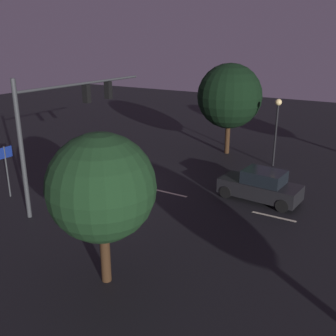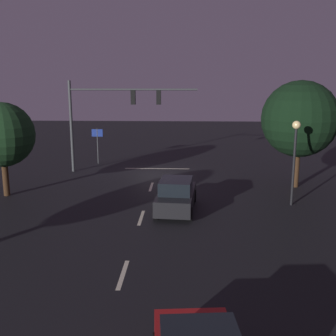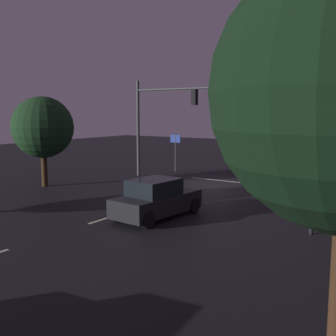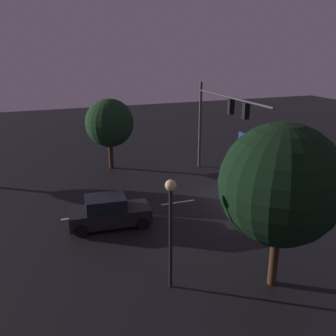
% 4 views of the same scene
% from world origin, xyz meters
% --- Properties ---
extents(ground_plane, '(80.00, 80.00, 0.00)m').
position_xyz_m(ground_plane, '(0.00, 0.00, 0.00)').
color(ground_plane, black).
extents(traffic_signal_assembly, '(9.35, 0.47, 6.71)m').
position_xyz_m(traffic_signal_assembly, '(3.21, -0.36, 4.75)').
color(traffic_signal_assembly, '#383A3D').
rests_on(traffic_signal_assembly, ground_plane).
extents(lane_dash_far, '(0.16, 2.20, 0.01)m').
position_xyz_m(lane_dash_far, '(0.00, 4.00, 0.00)').
color(lane_dash_far, beige).
rests_on(lane_dash_far, ground_plane).
extents(lane_dash_mid, '(0.16, 2.20, 0.01)m').
position_xyz_m(lane_dash_mid, '(0.00, 10.00, 0.00)').
color(lane_dash_mid, beige).
rests_on(lane_dash_mid, ground_plane).
extents(lane_dash_near, '(0.16, 2.20, 0.01)m').
position_xyz_m(lane_dash_near, '(0.00, 16.00, 0.00)').
color(lane_dash_near, beige).
rests_on(lane_dash_near, ground_plane).
extents(stop_bar, '(5.00, 0.16, 0.01)m').
position_xyz_m(stop_bar, '(0.00, -1.55, 0.00)').
color(stop_bar, beige).
rests_on(stop_bar, ground_plane).
extents(car_approaching, '(2.21, 4.48, 1.70)m').
position_xyz_m(car_approaching, '(-1.71, 8.70, 0.80)').
color(car_approaching, black).
rests_on(car_approaching, ground_plane).
extents(street_lamp_left_kerb, '(0.44, 0.44, 4.61)m').
position_xyz_m(street_lamp_left_kerb, '(-8.00, 7.56, 3.27)').
color(street_lamp_left_kerb, black).
rests_on(street_lamp_left_kerb, ground_plane).
extents(route_sign, '(0.90, 0.09, 2.89)m').
position_xyz_m(route_sign, '(5.00, -3.39, 2.08)').
color(route_sign, '#383A3D').
rests_on(route_sign, ground_plane).
extents(tree_right_near, '(3.74, 3.74, 5.50)m').
position_xyz_m(tree_right_near, '(8.41, 6.32, 3.62)').
color(tree_right_near, '#382314').
rests_on(tree_right_near, ground_plane).
extents(tree_left_far, '(4.75, 4.75, 6.73)m').
position_xyz_m(tree_left_far, '(-9.26, 3.58, 4.35)').
color(tree_left_far, '#382314').
rests_on(tree_left_far, ground_plane).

